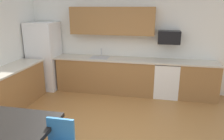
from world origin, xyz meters
name	(u,v)px	position (x,y,z in m)	size (l,w,h in m)	color
ground_plane	(100,140)	(0.00, 0.00, 0.00)	(12.00, 12.00, 0.00)	#9E6B38
wall_back	(124,41)	(0.00, 2.65, 1.35)	(5.80, 0.10, 2.70)	silver
cabinet_run_back	(106,75)	(-0.45, 2.30, 0.45)	(2.61, 0.60, 0.90)	olive
cabinet_run_back_right	(198,81)	(1.93, 2.30, 0.45)	(0.94, 0.60, 0.90)	olive
cabinet_run_left	(10,90)	(-2.30, 0.80, 0.45)	(0.60, 2.00, 0.90)	olive
countertop_back	(122,59)	(0.00, 2.30, 0.92)	(4.80, 0.64, 0.04)	beige
countertop_left	(7,70)	(-2.30, 0.80, 0.92)	(0.64, 2.00, 0.04)	beige
upper_cabinets_back	(112,21)	(-0.30, 2.43, 1.90)	(2.20, 0.34, 0.70)	olive
refrigerator	(45,56)	(-2.18, 2.22, 0.93)	(0.76, 0.70, 1.85)	white
oven_range	(166,79)	(1.16, 2.30, 0.46)	(0.60, 0.60, 0.91)	white
microwave	(169,37)	(1.16, 2.40, 1.52)	(0.54, 0.36, 0.32)	black
sink_basin	(100,60)	(-0.61, 2.30, 0.88)	(0.48, 0.40, 0.14)	#A5A8AD
sink_faucet	(101,53)	(-0.61, 2.48, 1.04)	(0.02, 0.02, 0.24)	#B2B5BA
dining_table	(4,126)	(-1.13, -0.89, 0.66)	(1.40, 0.90, 0.72)	black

